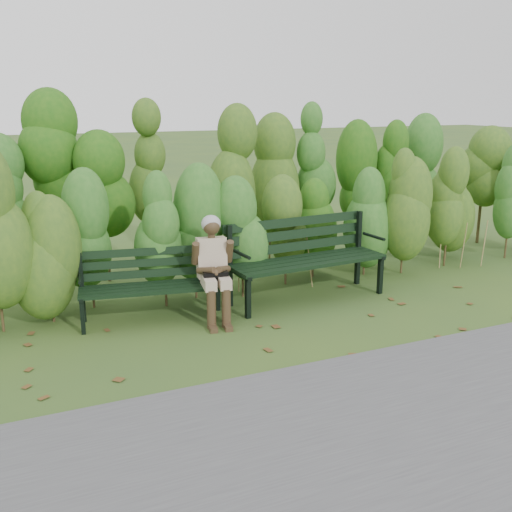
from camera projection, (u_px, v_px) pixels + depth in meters
name	position (u px, v px, depth m)	size (l,w,h in m)	color
ground	(269.00, 330.00, 6.51)	(80.00, 80.00, 0.00)	#345125
footpath	(392.00, 428.00, 4.57)	(60.00, 2.50, 0.01)	#474749
hedge_band	(209.00, 192.00, 7.84)	(11.04, 1.67, 2.42)	#47381E
leaf_litter	(257.00, 330.00, 6.52)	(5.63, 2.23, 0.01)	brown
bench_left	(152.00, 279.00, 6.72)	(1.67, 0.79, 0.80)	black
bench_right	(303.00, 252.00, 7.45)	(2.04, 0.79, 1.00)	black
seated_woman	(214.00, 263.00, 6.68)	(0.49, 0.72, 1.18)	tan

